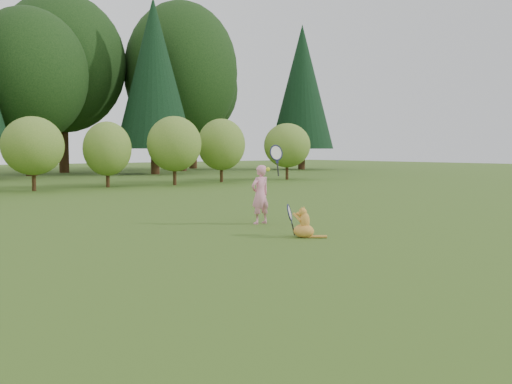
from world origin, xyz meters
TOP-DOWN VIEW (x-y plane):
  - ground at (0.00, 0.00)m, footprint 100.00×100.00m
  - shrub_row at (0.00, 13.00)m, footprint 28.00×3.00m
  - child at (0.88, 1.49)m, footprint 0.66×0.42m
  - cat at (0.33, -0.29)m, footprint 0.45×0.75m
  - tennis_ball at (0.61, 0.96)m, footprint 0.08×0.08m

SIDE VIEW (x-z plane):
  - ground at x=0.00m, z-range 0.00..0.00m
  - cat at x=0.33m, z-range -0.09..0.61m
  - child at x=0.88m, z-range -0.26..1.47m
  - tennis_ball at x=0.61m, z-range 1.06..1.13m
  - shrub_row at x=0.00m, z-range 0.00..2.80m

